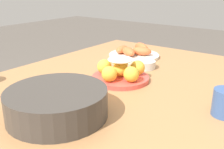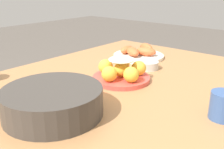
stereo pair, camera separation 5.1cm
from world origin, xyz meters
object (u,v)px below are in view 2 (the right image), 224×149
at_px(sauce_bowl, 148,65).
at_px(cup_far, 223,106).
at_px(dining_table, 102,114).
at_px(seafood_platter, 139,53).
at_px(cake_plate, 121,72).
at_px(serving_bowl, 53,100).

height_order(sauce_bowl, cup_far, cup_far).
xyz_separation_m(dining_table, seafood_platter, (-0.43, -0.15, 0.11)).
xyz_separation_m(cake_plate, cup_far, (0.05, 0.39, 0.00)).
distance_m(cake_plate, cup_far, 0.39).
xyz_separation_m(sauce_bowl, seafood_platter, (-0.13, -0.14, 0.00)).
bearing_deg(cake_plate, cup_far, 82.10).
distance_m(cake_plate, sauce_bowl, 0.18).
bearing_deg(cake_plate, sauce_bowl, -179.76).
bearing_deg(dining_table, cup_far, 99.38).
bearing_deg(cake_plate, dining_table, 4.30).
distance_m(dining_table, cake_plate, 0.17).
height_order(dining_table, serving_bowl, serving_bowl).
distance_m(sauce_bowl, cup_far, 0.46).
bearing_deg(serving_bowl, cake_plate, -175.83).
xyz_separation_m(cake_plate, seafood_platter, (-0.31, -0.14, -0.01)).
height_order(cake_plate, cup_far, cake_plate).
distance_m(dining_table, cup_far, 0.41).
xyz_separation_m(seafood_platter, cup_far, (0.36, 0.53, 0.02)).
distance_m(serving_bowl, seafood_platter, 0.66).
bearing_deg(dining_table, cake_plate, -175.70).
relative_size(cake_plate, sauce_bowl, 2.39).
xyz_separation_m(dining_table, serving_bowl, (0.22, 0.02, 0.13)).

